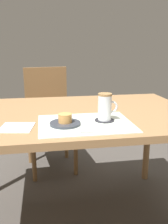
{
  "coord_description": "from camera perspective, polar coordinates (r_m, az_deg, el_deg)",
  "views": [
    {
      "loc": [
        -0.22,
        -1.39,
        1.1
      ],
      "look_at": [
        -0.01,
        -0.19,
        0.77
      ],
      "focal_mm": 40.0,
      "sensor_mm": 36.0,
      "label": 1
    }
  ],
  "objects": [
    {
      "name": "paper_napkin",
      "position": [
        1.22,
        -15.14,
        -3.43
      ],
      "size": [
        0.17,
        0.17,
        0.0
      ],
      "primitive_type": "cube",
      "rotation": [
        0.0,
        0.0,
        -0.17
      ],
      "color": "white",
      "rests_on": "dining_table"
    },
    {
      "name": "pastry_plate",
      "position": [
        1.21,
        -4.32,
        -2.64
      ],
      "size": [
        0.15,
        0.15,
        0.01
      ],
      "primitive_type": "cylinder",
      "color": "#333842",
      "rests_on": "placemat"
    },
    {
      "name": "dining_table",
      "position": [
        1.48,
        -0.82,
        -2.43
      ],
      "size": [
        1.34,
        0.91,
        0.72
      ],
      "color": "#997047",
      "rests_on": "ground_plane"
    },
    {
      "name": "ground_plane",
      "position": [
        1.79,
        -0.73,
        -23.08
      ],
      "size": [
        4.4,
        4.4,
        0.02
      ],
      "primitive_type": "cube",
      "color": "#47423D"
    },
    {
      "name": "wooden_chair",
      "position": [
        2.26,
        -8.04,
        -0.35
      ],
      "size": [
        0.47,
        0.47,
        0.9
      ],
      "rotation": [
        0.0,
        0.0,
        3.28
      ],
      "color": "brown",
      "rests_on": "ground_plane"
    },
    {
      "name": "placemat",
      "position": [
        1.24,
        0.31,
        -2.63
      ],
      "size": [
        0.46,
        0.36,
        0.0
      ],
      "primitive_type": "cube",
      "color": "silver",
      "rests_on": "dining_table"
    },
    {
      "name": "pastry",
      "position": [
        1.2,
        -4.34,
        -1.4
      ],
      "size": [
        0.07,
        0.07,
        0.04
      ],
      "primitive_type": "cylinder",
      "color": "tan",
      "rests_on": "pastry_plate"
    },
    {
      "name": "coffee_mug",
      "position": [
        1.26,
        4.88,
        1.21
      ],
      "size": [
        0.1,
        0.07,
        0.14
      ],
      "color": "white",
      "rests_on": "coffee_coaster"
    },
    {
      "name": "teaspoon",
      "position": [
        1.1,
        1.81,
        -4.48
      ],
      "size": [
        0.13,
        0.02,
        0.01
      ],
      "primitive_type": "cylinder",
      "rotation": [
        0.0,
        1.57,
        -0.09
      ],
      "color": "silver",
      "rests_on": "placemat"
    },
    {
      "name": "coffee_coaster",
      "position": [
        1.28,
        4.71,
        -1.87
      ],
      "size": [
        0.1,
        0.1,
        0.0
      ],
      "primitive_type": "cylinder",
      "color": "#232328",
      "rests_on": "placemat"
    }
  ]
}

